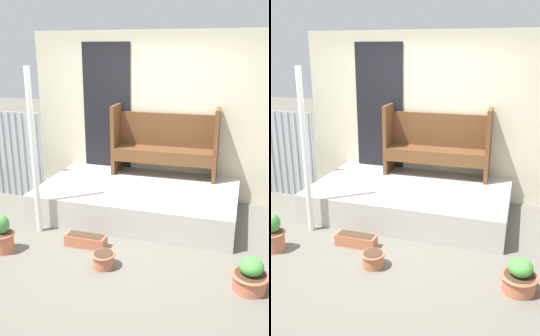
{
  "view_description": "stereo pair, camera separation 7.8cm",
  "coord_description": "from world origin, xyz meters",
  "views": [
    {
      "loc": [
        1.39,
        -4.08,
        2.33
      ],
      "look_at": [
        0.08,
        0.29,
        0.87
      ],
      "focal_mm": 40.0,
      "sensor_mm": 36.0,
      "label": 1
    },
    {
      "loc": [
        1.47,
        -4.06,
        2.33
      ],
      "look_at": [
        0.08,
        0.29,
        0.87
      ],
      "focal_mm": 40.0,
      "sensor_mm": 36.0,
      "label": 2
    }
  ],
  "objects": [
    {
      "name": "support_post",
      "position": [
        -1.12,
        -0.12,
        1.07
      ],
      "size": [
        0.07,
        0.07,
        2.13
      ],
      "color": "white",
      "rests_on": "ground_plane"
    },
    {
      "name": "porch_slab",
      "position": [
        -0.02,
        0.82,
        0.21
      ],
      "size": [
        2.81,
        1.63,
        0.42
      ],
      "color": "#B2AFA8",
      "rests_on": "ground_plane"
    },
    {
      "name": "flower_pot_right",
      "position": [
        1.57,
        -0.65,
        0.16
      ],
      "size": [
        0.37,
        0.37,
        0.36
      ],
      "color": "#B76647",
      "rests_on": "ground_plane"
    },
    {
      "name": "flower_pot_middle",
      "position": [
        0.01,
        -0.69,
        0.1
      ],
      "size": [
        0.27,
        0.27,
        0.17
      ],
      "color": "#B76647",
      "rests_on": "ground_plane"
    },
    {
      "name": "planter_box_rect",
      "position": [
        -0.36,
        -0.32,
        0.08
      ],
      "size": [
        0.51,
        0.17,
        0.15
      ],
      "color": "#B76647",
      "rests_on": "ground_plane"
    },
    {
      "name": "bench",
      "position": [
        0.23,
        1.43,
        0.96
      ],
      "size": [
        1.63,
        0.44,
        1.08
      ],
      "rotation": [
        0.0,
        0.0,
        0.02
      ],
      "color": "brown",
      "rests_on": "porch_slab"
    },
    {
      "name": "house_wall",
      "position": [
        -0.06,
        1.66,
        1.31
      ],
      "size": [
        4.01,
        0.08,
        2.6
      ],
      "color": "beige",
      "rests_on": "ground_plane"
    },
    {
      "name": "flower_pot_left",
      "position": [
        -1.25,
        -0.71,
        0.21
      ],
      "size": [
        0.27,
        0.27,
        0.47
      ],
      "color": "#B76647",
      "rests_on": "ground_plane"
    },
    {
      "name": "ground_plane",
      "position": [
        0.0,
        0.0,
        0.0
      ],
      "size": [
        24.0,
        24.0,
        0.0
      ],
      "primitive_type": "plane",
      "color": "#666056"
    }
  ]
}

